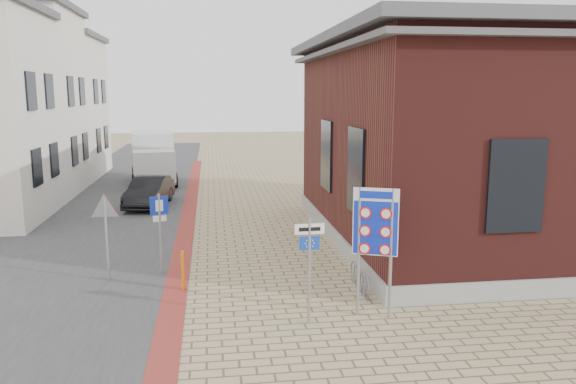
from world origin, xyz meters
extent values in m
plane|color=tan|center=(0.00, 0.00, 0.00)|extent=(120.00, 120.00, 0.00)
cube|color=#38383A|center=(-5.50, 15.00, 0.01)|extent=(7.00, 60.00, 0.02)
cube|color=maroon|center=(-2.00, 10.00, 0.01)|extent=(0.60, 40.00, 0.02)
cube|color=gray|center=(9.00, 7.00, 0.25)|extent=(12.15, 12.15, 0.50)
cube|color=#4D1B18|center=(9.00, 7.00, 3.50)|extent=(12.00, 12.00, 6.00)
cube|color=#4E4E53|center=(9.00, 7.00, 6.65)|extent=(13.00, 13.00, 0.30)
cube|color=#4E4E53|center=(9.00, 7.00, 6.25)|extent=(12.70, 12.70, 0.15)
cube|color=black|center=(2.98, 4.00, 2.80)|extent=(0.12, 1.60, 2.40)
cube|color=black|center=(2.98, 8.00, 2.80)|extent=(0.12, 1.60, 2.40)
cube|color=black|center=(6.00, 0.98, 2.80)|extent=(1.40, 0.12, 2.20)
cube|color=black|center=(-7.48, 10.80, 2.20)|extent=(0.10, 1.10, 1.40)
cube|color=black|center=(-7.48, 13.20, 2.20)|extent=(0.10, 1.10, 1.40)
cube|color=black|center=(-7.48, 10.80, 5.00)|extent=(0.10, 1.10, 1.40)
cube|color=black|center=(-7.48, 13.20, 5.00)|extent=(0.10, 1.10, 1.40)
cube|color=silver|center=(-11.00, 18.00, 4.40)|extent=(7.00, 6.00, 8.80)
cube|color=black|center=(-7.48, 16.80, 2.20)|extent=(0.10, 1.10, 1.40)
cube|color=black|center=(-7.48, 19.20, 2.20)|extent=(0.10, 1.10, 1.40)
cube|color=black|center=(-7.48, 16.80, 5.00)|extent=(0.10, 1.10, 1.40)
cube|color=black|center=(-7.48, 19.20, 5.00)|extent=(0.10, 1.10, 1.40)
cube|color=silver|center=(-11.00, 24.00, 4.00)|extent=(7.00, 6.00, 8.00)
cube|color=#4E4E53|center=(-11.00, 24.00, 8.15)|extent=(7.40, 6.40, 0.30)
cube|color=black|center=(-7.48, 22.80, 2.20)|extent=(0.10, 1.10, 1.40)
cube|color=black|center=(-7.48, 25.20, 2.20)|extent=(0.10, 1.10, 1.40)
cube|color=black|center=(-7.48, 22.80, 5.00)|extent=(0.10, 1.10, 1.40)
cube|color=black|center=(-7.48, 25.20, 5.00)|extent=(0.10, 1.10, 1.40)
torus|color=slate|center=(2.65, 1.60, 0.28)|extent=(0.04, 0.60, 0.60)
torus|color=slate|center=(2.65, 1.90, 0.28)|extent=(0.04, 0.60, 0.60)
torus|color=slate|center=(2.65, 2.20, 0.28)|extent=(0.04, 0.60, 0.60)
torus|color=slate|center=(2.65, 2.50, 0.28)|extent=(0.04, 0.60, 0.60)
torus|color=slate|center=(2.65, 2.80, 0.28)|extent=(0.04, 0.60, 0.60)
cube|color=slate|center=(2.65, 2.20, 0.02)|extent=(0.08, 1.60, 0.04)
imported|color=black|center=(-3.74, 13.80, 0.65)|extent=(1.99, 4.11, 1.30)
cube|color=slate|center=(-4.13, 20.00, 0.44)|extent=(2.70, 5.51, 0.25)
cube|color=silver|center=(-3.90, 18.15, 1.23)|extent=(2.25, 1.91, 1.57)
cube|color=black|center=(-3.81, 17.42, 1.52)|extent=(1.86, 0.31, 0.78)
cube|color=silver|center=(-4.24, 20.87, 1.72)|extent=(2.58, 3.77, 2.16)
cylinder|color=black|center=(-4.96, 18.31, 0.39)|extent=(0.34, 0.81, 0.78)
cylinder|color=black|center=(-2.92, 18.57, 0.39)|extent=(0.34, 0.81, 0.78)
cylinder|color=black|center=(-5.35, 21.42, 0.39)|extent=(0.34, 0.81, 0.78)
cylinder|color=black|center=(-3.31, 21.68, 0.39)|extent=(0.34, 0.81, 0.78)
cylinder|color=gray|center=(2.17, 0.63, 1.46)|extent=(0.07, 0.07, 2.93)
cylinder|color=gray|center=(2.83, 0.37, 1.46)|extent=(0.07, 0.07, 2.93)
cube|color=white|center=(2.50, 0.50, 2.17)|extent=(0.94, 0.42, 1.50)
cube|color=#1028C7|center=(2.50, 0.50, 2.17)|extent=(0.91, 0.41, 1.46)
cube|color=white|center=(2.50, 0.50, 2.77)|extent=(0.91, 0.41, 0.28)
cylinder|color=gray|center=(1.00, 0.30, 1.18)|extent=(0.07, 0.07, 2.37)
cube|color=white|center=(1.00, 0.30, 2.11)|extent=(0.64, 0.07, 0.23)
cube|color=#0F38B7|center=(1.00, 0.30, 1.80)|extent=(0.43, 0.06, 0.29)
cylinder|color=gray|center=(-2.45, 4.15, 1.13)|extent=(0.07, 0.07, 2.26)
cube|color=#0E29AA|center=(-2.45, 4.15, 1.94)|extent=(0.48, 0.19, 0.50)
cube|color=white|center=(-2.45, 4.15, 1.58)|extent=(0.36, 0.15, 0.16)
cylinder|color=gray|center=(-3.80, 3.77, 1.13)|extent=(0.07, 0.07, 2.25)
cylinder|color=orange|center=(-1.80, 2.80, 0.51)|extent=(0.10, 0.10, 1.02)
camera|label=1|loc=(-1.03, -11.05, 4.96)|focal=35.00mm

